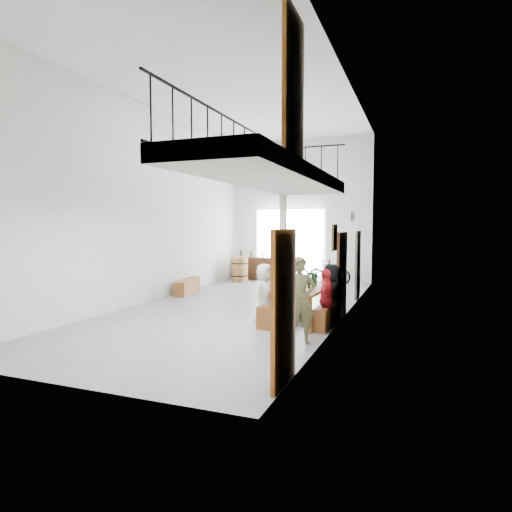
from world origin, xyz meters
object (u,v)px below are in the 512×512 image
at_px(serving_counter, 257,268).
at_px(bicycle_near, 317,271).
at_px(side_bench, 187,286).
at_px(tasting_table, 308,291).
at_px(oak_barrel, 240,269).
at_px(bench_inner, 281,310).
at_px(host_standing, 300,300).

bearing_deg(serving_counter, bicycle_near, -6.93).
relative_size(side_bench, serving_counter, 0.95).
xyz_separation_m(tasting_table, side_bench, (-4.58, 2.64, -0.48)).
bearing_deg(side_bench, oak_barrel, 82.06).
height_order(bench_inner, bicycle_near, bicycle_near).
distance_m(bench_inner, oak_barrel, 6.90).
height_order(tasting_table, oak_barrel, oak_barrel).
relative_size(side_bench, host_standing, 1.01).
distance_m(serving_counter, bicycle_near, 2.56).
bearing_deg(bicycle_near, serving_counter, 77.79).
relative_size(serving_counter, host_standing, 1.06).
relative_size(tasting_table, side_bench, 1.43).
distance_m(oak_barrel, bicycle_near, 2.93).
height_order(host_standing, bicycle_near, host_standing).
xyz_separation_m(side_bench, oak_barrel, (0.45, 3.21, 0.25)).
distance_m(side_bench, oak_barrel, 3.25).
distance_m(side_bench, host_standing, 6.57).
distance_m(tasting_table, bench_inner, 0.76).
bearing_deg(side_bench, serving_counter, 78.91).
height_order(side_bench, bicycle_near, bicycle_near).
distance_m(side_bench, bicycle_near, 5.01).
bearing_deg(side_bench, host_standing, -41.97).
relative_size(tasting_table, oak_barrel, 2.39).
distance_m(bench_inner, side_bench, 4.81).
relative_size(side_bench, oak_barrel, 1.66).
bearing_deg(host_standing, bench_inner, 94.77).
bearing_deg(side_bench, bench_inner, -34.16).
relative_size(host_standing, bicycle_near, 0.90).
bearing_deg(bench_inner, oak_barrel, 124.30).
xyz_separation_m(tasting_table, oak_barrel, (-4.13, 5.85, -0.23)).
relative_size(bench_inner, bicycle_near, 1.17).
bearing_deg(bicycle_near, side_bench, 134.40).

